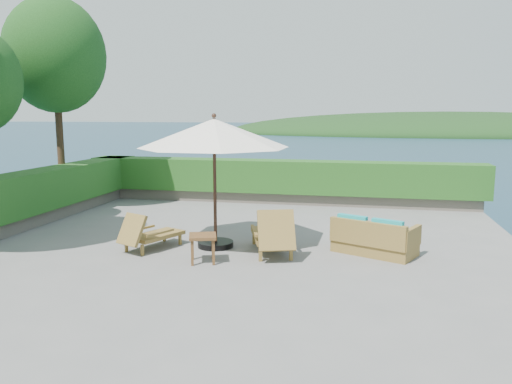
% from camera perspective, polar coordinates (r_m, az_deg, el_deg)
% --- Properties ---
extents(ground, '(12.00, 12.00, 0.00)m').
position_cam_1_polar(ground, '(10.45, -2.54, -6.58)').
color(ground, slate).
rests_on(ground, ground).
extents(foundation, '(12.00, 12.00, 3.00)m').
position_cam_1_polar(foundation, '(10.96, -2.49, -14.42)').
color(foundation, '#4C443C').
rests_on(foundation, ocean).
extents(ocean, '(600.00, 600.00, 0.00)m').
position_cam_1_polar(ocean, '(11.62, -2.43, -20.99)').
color(ocean, '#152C42').
rests_on(ocean, ground).
extents(offshore_island, '(126.00, 57.60, 12.60)m').
position_cam_1_polar(offshore_island, '(151.52, 20.71, 6.22)').
color(offshore_island, black).
rests_on(offshore_island, ocean).
extents(planter_wall_far, '(12.00, 0.60, 0.36)m').
position_cam_1_polar(planter_wall_far, '(15.76, 2.58, -0.60)').
color(planter_wall_far, '#686053').
rests_on(planter_wall_far, ground).
extents(hedge_far, '(12.40, 0.90, 1.00)m').
position_cam_1_polar(hedge_far, '(15.67, 2.60, 1.82)').
color(hedge_far, '#1D4915').
rests_on(hedge_far, planter_wall_far).
extents(tree_far, '(2.80, 2.80, 6.03)m').
position_cam_1_polar(tree_far, '(15.59, -22.00, 14.25)').
color(tree_far, '#3D2817').
rests_on(tree_far, ground).
extents(patio_umbrella, '(4.05, 4.05, 2.80)m').
position_cam_1_polar(patio_umbrella, '(10.32, -4.80, 6.55)').
color(patio_umbrella, black).
rests_on(patio_umbrella, ground).
extents(lounge_left, '(1.10, 1.52, 0.81)m').
position_cam_1_polar(lounge_left, '(10.59, -12.15, -4.67)').
color(lounge_left, olive).
rests_on(lounge_left, ground).
extents(lounge_right, '(1.19, 1.84, 0.99)m').
position_cam_1_polar(lounge_right, '(10.02, 1.90, -4.82)').
color(lounge_right, olive).
rests_on(lounge_right, ground).
extents(side_table, '(0.64, 0.64, 0.54)m').
position_cam_1_polar(side_table, '(9.51, -6.12, -5.45)').
color(side_table, brown).
rests_on(side_table, ground).
extents(wicker_loveseat, '(1.80, 1.42, 0.79)m').
position_cam_1_polar(wicker_loveseat, '(10.31, 13.29, -5.27)').
color(wicker_loveseat, olive).
rests_on(wicker_loveseat, ground).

